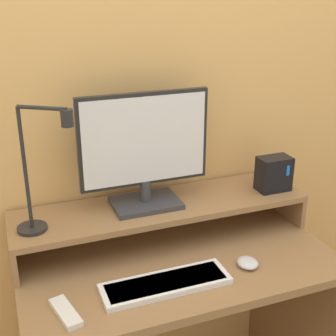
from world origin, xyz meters
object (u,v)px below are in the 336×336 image
at_px(monitor, 145,150).
at_px(remote_control, 66,312).
at_px(keyboard, 166,283).
at_px(mouse, 248,263).
at_px(router_dock, 274,174).
at_px(desk_lamp, 40,178).

height_order(monitor, remote_control, monitor).
bearing_deg(keyboard, monitor, 83.13).
distance_m(monitor, mouse, 0.51).
xyz_separation_m(router_dock, mouse, (-0.24, -0.24, -0.19)).
xyz_separation_m(router_dock, keyboard, (-0.53, -0.25, -0.19)).
relative_size(desk_lamp, remote_control, 2.72).
bearing_deg(monitor, remote_control, -137.02).
height_order(desk_lamp, remote_control, desk_lamp).
xyz_separation_m(desk_lamp, router_dock, (0.85, 0.02, -0.12)).
bearing_deg(desk_lamp, keyboard, -35.94).
bearing_deg(keyboard, mouse, 1.34).
relative_size(router_dock, keyboard, 0.33).
relative_size(monitor, remote_control, 3.01).
distance_m(keyboard, mouse, 0.29).
height_order(desk_lamp, router_dock, desk_lamp).
height_order(router_dock, mouse, router_dock).
height_order(monitor, router_dock, monitor).
relative_size(desk_lamp, router_dock, 3.12).
distance_m(monitor, keyboard, 0.45).
height_order(router_dock, remote_control, router_dock).
relative_size(mouse, remote_control, 0.51).
relative_size(desk_lamp, mouse, 5.31).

